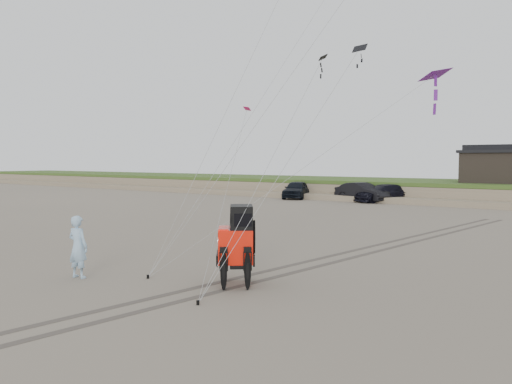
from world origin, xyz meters
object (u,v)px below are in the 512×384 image
truck_c (383,193)px  man (78,247)px  truck_b (362,192)px  cabin (502,165)px  truck_a (296,190)px  jeep (236,253)px

truck_c → man: (3.10, -32.93, 0.20)m
man → truck_b: bearing=-90.6°
cabin → truck_c: cabin is taller
truck_a → man: size_ratio=2.56×
cabin → man: cabin is taller
cabin → truck_a: size_ratio=1.27×
jeep → truck_a: bearing=169.8°
cabin → truck_b: (-10.22, -6.36, -2.39)m
truck_c → man: 33.08m
cabin → man: bearing=-98.0°
jeep → man: (-4.56, -2.20, 0.04)m
truck_c → truck_b: bearing=-127.2°
man → truck_c: bearing=-93.7°
truck_b → truck_c: (1.71, 0.62, -0.06)m
cabin → man: size_ratio=3.24×
truck_c → man: bearing=-51.7°
jeep → truck_b: bearing=158.7°
truck_a → truck_c: (8.41, 0.90, -0.08)m
truck_c → jeep: size_ratio=1.06×
truck_a → jeep: jeep is taller
truck_a → man: bearing=-89.4°
cabin → jeep: bearing=-91.3°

